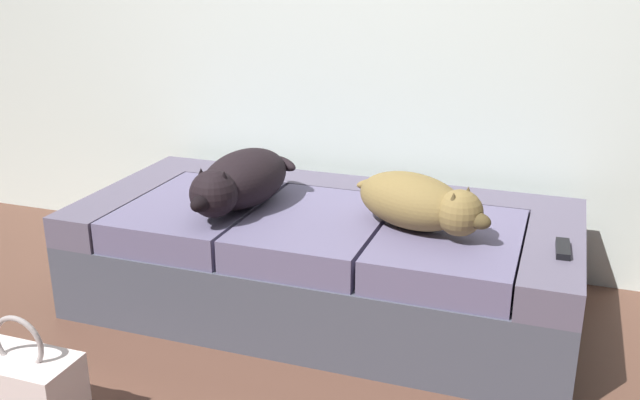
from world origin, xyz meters
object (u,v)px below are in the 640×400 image
object	(u,v)px
dog_dark	(240,181)
dog_tan	(419,202)
tv_remote	(563,249)
handbag	(26,392)
couch	(324,258)

from	to	relation	value
dog_dark	dog_tan	size ratio (longest dim) A/B	1.15
dog_tan	tv_remote	distance (m)	0.51
dog_dark	handbag	world-z (taller)	dog_dark
dog_tan	handbag	bearing A→B (deg)	-135.50
couch	tv_remote	xyz separation A→B (m)	(0.88, -0.14, 0.22)
couch	handbag	distance (m)	1.19
dog_tan	tv_remote	size ratio (longest dim) A/B	3.68
tv_remote	handbag	size ratio (longest dim) A/B	0.40
dog_tan	tv_remote	bearing A→B (deg)	-5.35
handbag	couch	bearing A→B (deg)	60.97
handbag	dog_dark	bearing A→B (deg)	74.04
dog_dark	handbag	bearing A→B (deg)	-105.96
couch	tv_remote	distance (m)	0.92
couch	handbag	size ratio (longest dim) A/B	5.07
dog_dark	handbag	xyz separation A→B (m)	(-0.27, -0.94, -0.40)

